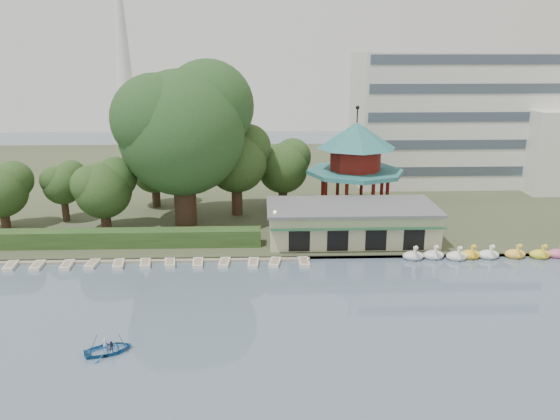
{
  "coord_description": "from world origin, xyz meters",
  "views": [
    {
      "loc": [
        0.16,
        -35.19,
        20.56
      ],
      "look_at": [
        2.0,
        18.0,
        5.0
      ],
      "focal_mm": 35.0,
      "sensor_mm": 36.0,
      "label": 1
    }
  ],
  "objects_px": {
    "dock": "(143,259)",
    "pavilion": "(356,159)",
    "boathouse": "(351,222)",
    "big_tree": "(183,125)",
    "rowboat_with_passengers": "(108,346)"
  },
  "relations": [
    {
      "from": "boathouse",
      "to": "dock",
      "type": "bearing_deg",
      "value": -167.76
    },
    {
      "from": "big_tree",
      "to": "rowboat_with_passengers",
      "type": "relative_size",
      "value": 3.49
    },
    {
      "from": "boathouse",
      "to": "pavilion",
      "type": "relative_size",
      "value": 1.38
    },
    {
      "from": "dock",
      "to": "boathouse",
      "type": "bearing_deg",
      "value": 12.24
    },
    {
      "from": "big_tree",
      "to": "rowboat_with_passengers",
      "type": "height_order",
      "value": "big_tree"
    },
    {
      "from": "dock",
      "to": "boathouse",
      "type": "xyz_separation_m",
      "value": [
        22.0,
        4.77,
        2.25
      ]
    },
    {
      "from": "dock",
      "to": "pavilion",
      "type": "distance_m",
      "value": 29.14
    },
    {
      "from": "boathouse",
      "to": "pavilion",
      "type": "bearing_deg",
      "value": 78.72
    },
    {
      "from": "dock",
      "to": "big_tree",
      "type": "bearing_deg",
      "value": 73.84
    },
    {
      "from": "boathouse",
      "to": "rowboat_with_passengers",
      "type": "bearing_deg",
      "value": -132.76
    },
    {
      "from": "pavilion",
      "to": "boathouse",
      "type": "bearing_deg",
      "value": -101.28
    },
    {
      "from": "dock",
      "to": "big_tree",
      "type": "xyz_separation_m",
      "value": [
        3.2,
        11.04,
        12.28
      ]
    },
    {
      "from": "boathouse",
      "to": "big_tree",
      "type": "relative_size",
      "value": 0.96
    },
    {
      "from": "dock",
      "to": "pavilion",
      "type": "height_order",
      "value": "pavilion"
    },
    {
      "from": "boathouse",
      "to": "pavilion",
      "type": "xyz_separation_m",
      "value": [
        2.0,
        10.03,
        5.11
      ]
    }
  ]
}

